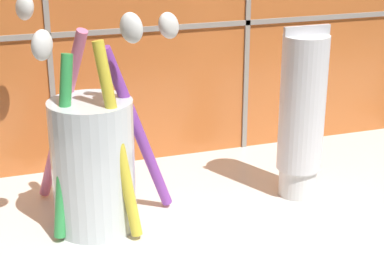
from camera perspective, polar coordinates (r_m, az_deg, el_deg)
The scene contains 3 objects.
sink_counter at distance 56.35cm, azimuth 8.93°, elevation -7.48°, with size 78.98×31.77×2.00cm, color silver.
toothbrush_cup at distance 51.21cm, azimuth -8.75°, elevation -1.83°, with size 12.96×13.04×18.22cm.
toothpaste_tube at distance 56.32cm, azimuth 9.73°, elevation 2.01°, with size 4.17×3.97×15.32cm.
Camera 1 is at (-24.08, -43.61, 27.34)cm, focal length 60.00 mm.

